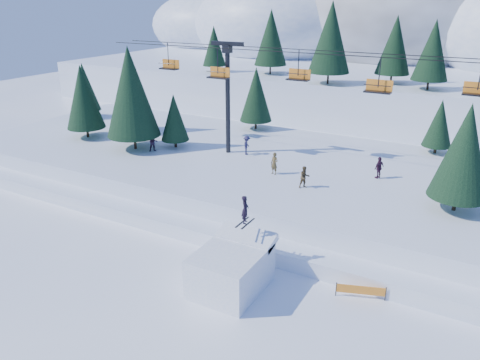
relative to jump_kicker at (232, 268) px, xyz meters
The scene contains 10 objects.
ground 2.35m from the jump_kicker, 112.44° to the right, with size 160.00×160.00×0.00m, color white.
mid_shelf 16.26m from the jump_kicker, 92.57° to the left, with size 70.00×22.00×2.50m, color white.
berm 6.33m from the jump_kicker, 96.65° to the left, with size 70.00×6.00×1.10m, color white.
mountain_ridge 72.28m from the jump_kicker, 94.64° to the left, with size 119.00×60.80×26.46m.
jump_kicker is the anchor object (origin of this frame).
chairlift 18.15m from the jump_kicker, 86.41° to the left, with size 46.00×3.21×10.28m.
conifer_stand 17.55m from the jump_kicker, 93.65° to the left, with size 65.09×16.81×9.86m.
distant_skiers 15.58m from the jump_kicker, 98.41° to the left, with size 32.37×8.19×1.87m.
banner_near 7.64m from the jump_kicker, 20.62° to the left, with size 2.71×0.96×0.90m.
banner_far 10.58m from the jump_kicker, 22.64° to the left, with size 2.85×0.25×0.90m.
Camera 1 is at (12.81, -19.04, 16.36)m, focal length 35.00 mm.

